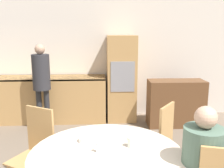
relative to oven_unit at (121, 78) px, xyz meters
name	(u,v)px	position (x,y,z in m)	size (l,w,h in m)	color
wall_back	(110,57)	(-0.23, 0.34, 0.42)	(7.13, 0.05, 2.60)	silver
kitchen_counter	(43,98)	(-1.64, -0.01, -0.40)	(2.61, 0.60, 0.93)	tan
oven_unit	(121,78)	(0.00, 0.00, 0.00)	(0.59, 0.59, 1.76)	tan
sideboard	(176,103)	(1.04, -0.41, -0.43)	(1.09, 0.45, 0.91)	brown
chair_far_left	(36,148)	(-1.18, -2.42, -0.33)	(0.55, 0.55, 1.00)	tan
chair_far_right	(159,139)	(0.26, -2.28, -0.33)	(0.56, 0.56, 1.00)	tan
person_seated	(203,168)	(0.40, -3.24, -0.15)	(0.34, 0.40, 1.26)	#262628
person_standing	(41,78)	(-1.52, -0.51, 0.12)	(0.32, 0.32, 1.62)	#262628
cup	(131,142)	(-0.16, -2.88, -0.07)	(0.07, 0.07, 0.09)	silver
bowl_near	(86,139)	(-0.59, -2.74, -0.10)	(0.15, 0.15, 0.04)	white
bowl_centre	(137,138)	(-0.08, -2.73, -0.10)	(0.16, 0.16, 0.04)	silver
salt_shaker	(98,148)	(-0.47, -2.97, -0.07)	(0.03, 0.03, 0.09)	white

